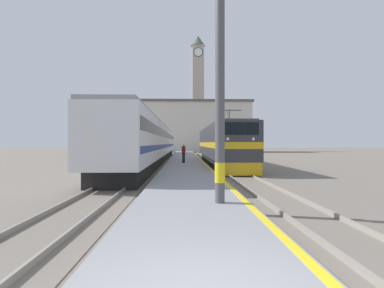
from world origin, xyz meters
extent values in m
plane|color=#70665B|center=(0.00, 30.00, 0.00)|extent=(200.00, 200.00, 0.00)
cube|color=gray|center=(0.00, 25.00, 0.17)|extent=(3.54, 140.00, 0.34)
cube|color=yellow|center=(1.62, 25.00, 0.35)|extent=(0.20, 140.00, 0.00)
cube|color=#70665B|center=(3.30, 25.00, 0.01)|extent=(2.84, 140.00, 0.02)
cube|color=gray|center=(2.59, 25.00, 0.09)|extent=(0.07, 140.00, 0.14)
cube|color=gray|center=(4.02, 25.00, 0.09)|extent=(0.07, 140.00, 0.14)
cube|color=#70665B|center=(-3.56, 25.00, 0.01)|extent=(2.83, 140.00, 0.02)
cube|color=gray|center=(-4.28, 25.00, 0.09)|extent=(0.07, 140.00, 0.14)
cube|color=gray|center=(-2.84, 25.00, 0.09)|extent=(0.07, 140.00, 0.14)
cube|color=black|center=(3.30, 24.99, 0.45)|extent=(2.46, 17.92, 0.90)
cube|color=#333338|center=(3.30, 24.99, 2.24)|extent=(2.90, 19.47, 2.67)
cube|color=gold|center=(3.30, 24.99, 1.97)|extent=(2.92, 19.49, 0.44)
cube|color=gold|center=(3.30, 15.40, 0.50)|extent=(2.75, 0.30, 0.81)
cube|color=black|center=(3.30, 15.31, 3.02)|extent=(2.32, 0.12, 0.80)
sphere|color=white|center=(2.51, 15.27, 2.37)|extent=(0.20, 0.20, 0.20)
sphere|color=white|center=(4.10, 15.27, 2.37)|extent=(0.20, 0.20, 0.20)
cube|color=#4C4C51|center=(3.30, 24.99, 3.63)|extent=(2.61, 18.50, 0.12)
cylinder|color=#333333|center=(3.30, 19.77, 4.19)|extent=(0.06, 0.63, 1.03)
cylinder|color=#333333|center=(3.30, 20.47, 4.19)|extent=(0.06, 0.63, 1.03)
cube|color=#262626|center=(3.30, 20.12, 4.69)|extent=(2.03, 0.08, 0.06)
cube|color=black|center=(-3.56, 32.14, 0.45)|extent=(2.47, 43.98, 0.90)
cube|color=silver|center=(-3.56, 32.14, 2.42)|extent=(2.90, 45.81, 3.04)
cube|color=black|center=(-3.56, 32.14, 3.03)|extent=(2.92, 44.90, 0.64)
cube|color=navy|center=(-3.56, 32.14, 1.81)|extent=(2.92, 44.90, 0.36)
cube|color=gray|center=(-3.56, 32.14, 4.04)|extent=(2.67, 45.81, 0.20)
cylinder|color=#4C4C51|center=(0.83, 5.68, 4.44)|extent=(0.29, 0.29, 8.20)
cylinder|color=yellow|center=(0.83, 5.68, 1.24)|extent=(0.31, 0.31, 0.60)
cylinder|color=#23232D|center=(-0.21, 23.57, 0.75)|extent=(0.26, 0.26, 0.81)
cylinder|color=maroon|center=(-0.21, 23.57, 1.49)|extent=(0.34, 0.34, 0.67)
sphere|color=tan|center=(-0.21, 23.57, 1.94)|extent=(0.22, 0.22, 0.22)
cube|color=#ADA393|center=(3.71, 76.23, 13.97)|extent=(3.02, 3.02, 27.94)
cylinder|color=black|center=(3.71, 74.69, 25.82)|extent=(2.42, 0.06, 2.42)
cylinder|color=white|center=(3.71, 74.66, 25.82)|extent=(2.12, 0.10, 2.12)
cone|color=#47514C|center=(3.71, 76.23, 29.30)|extent=(3.78, 3.78, 2.72)
cube|color=beige|center=(1.43, 67.24, 5.72)|extent=(27.82, 7.59, 11.43)
cube|color=#564C47|center=(1.43, 67.24, 11.68)|extent=(28.42, 8.19, 0.50)
camera|label=1|loc=(-0.27, -3.22, 2.13)|focal=28.00mm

